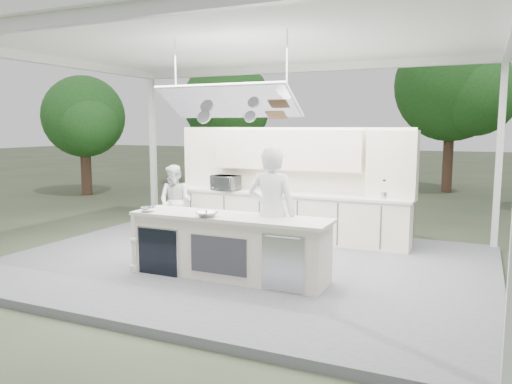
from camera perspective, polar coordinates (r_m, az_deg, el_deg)
The scene contains 12 objects.
ground at distance 8.58m, azimuth -1.43°, elevation -8.65°, with size 90.00×90.00×0.00m, color #4B5238.
stage_deck at distance 8.57m, azimuth -1.43°, elevation -8.26°, with size 8.00×6.00×0.12m, color slate.
tent at distance 8.34m, azimuth -1.54°, elevation 16.63°, with size 8.20×6.20×3.86m.
demo_island at distance 7.57m, azimuth -3.23°, elevation -6.21°, with size 3.10×0.79×0.95m.
back_counter at distance 10.15m, azimuth 3.21°, elevation -2.67°, with size 5.08×0.72×0.95m.
back_wall_unit at distance 10.08m, azimuth 6.05°, elevation 2.83°, with size 5.05×0.48×2.25m.
tree_cluster at distance 17.63m, azimuth 12.16°, elevation 10.26°, with size 19.55×9.40×5.85m.
head_chef at distance 7.39m, azimuth 1.81°, elevation -2.43°, with size 0.72×0.48×1.99m, color white.
sous_chef at distance 10.30m, azimuth -9.19°, elevation -1.08°, with size 0.73×0.57×1.49m, color silver.
toaster_oven at distance 10.38m, azimuth -3.52°, elevation 1.05°, with size 0.55×0.38×0.31m, color #B1B4B8.
bowl_large at distance 7.36m, azimuth -5.64°, elevation -2.55°, with size 0.31×0.31×0.08m, color #AEB1B5.
bowl_small at distance 7.94m, azimuth -12.27°, elevation -1.96°, with size 0.23×0.23×0.07m, color silver.
Camera 1 is at (3.58, -7.43, 2.39)m, focal length 35.00 mm.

